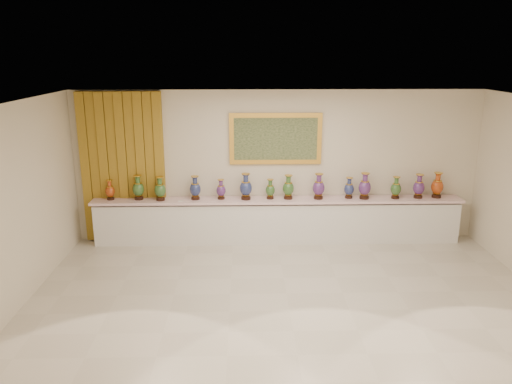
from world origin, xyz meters
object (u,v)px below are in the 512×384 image
(vase_0, at_px, (110,191))
(vase_2, at_px, (160,190))
(vase_1, at_px, (138,189))
(counter, at_px, (277,221))

(vase_0, height_order, vase_2, vase_2)
(vase_0, bearing_deg, vase_1, -0.10)
(vase_1, distance_m, vase_2, 0.44)
(vase_1, height_order, vase_2, vase_1)
(counter, relative_size, vase_0, 18.34)
(vase_0, distance_m, vase_2, 0.99)
(vase_0, xyz_separation_m, vase_2, (0.99, -0.07, 0.03))
(vase_2, bearing_deg, vase_0, 176.17)
(vase_1, xyz_separation_m, vase_2, (0.44, -0.07, -0.01))
(counter, xyz_separation_m, vase_0, (-3.28, 0.01, 0.64))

